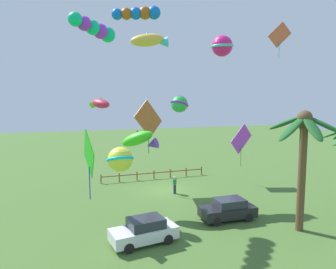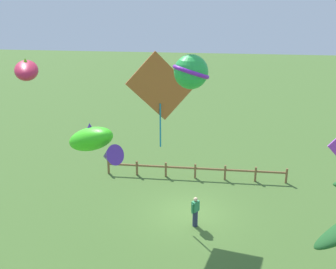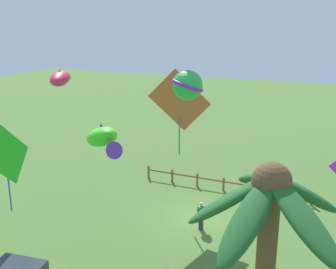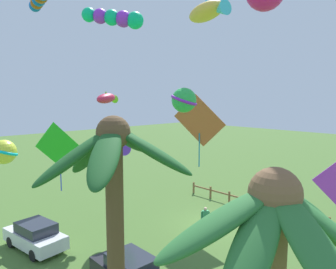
# 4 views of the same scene
# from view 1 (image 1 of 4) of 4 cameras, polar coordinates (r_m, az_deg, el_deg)

# --- Properties ---
(ground_plane) EXTENTS (120.00, 120.00, 0.00)m
(ground_plane) POSITION_cam_1_polar(r_m,az_deg,el_deg) (28.99, -0.23, -10.41)
(ground_plane) COLOR #476B2D
(palm_tree_0) EXTENTS (3.97, 4.39, 7.80)m
(palm_tree_0) POSITION_cam_1_polar(r_m,az_deg,el_deg) (20.97, 23.97, -1.20)
(palm_tree_0) COLOR brown
(palm_tree_0) RESTS_ON ground
(rail_fence) EXTENTS (11.28, 0.12, 0.95)m
(rail_fence) POSITION_cam_1_polar(r_m,az_deg,el_deg) (32.89, -2.65, -7.33)
(rail_fence) COLOR brown
(rail_fence) RESTS_ON ground
(parked_car_0) EXTENTS (3.94, 1.81, 1.51)m
(parked_car_0) POSITION_cam_1_polar(r_m,az_deg,el_deg) (22.53, 11.17, -13.56)
(parked_car_0) COLOR black
(parked_car_0) RESTS_ON ground
(parked_car_1) EXTENTS (4.10, 2.22, 1.51)m
(parked_car_1) POSITION_cam_1_polar(r_m,az_deg,el_deg) (18.89, -4.46, -17.51)
(parked_car_1) COLOR silver
(parked_car_1) RESTS_ON ground
(spectator_0) EXTENTS (0.41, 0.46, 1.59)m
(spectator_0) POSITION_cam_1_polar(r_m,az_deg,el_deg) (27.83, 1.27, -9.39)
(spectator_0) COLOR #2D3351
(spectator_0) RESTS_ON ground
(kite_tube_0) EXTENTS (3.54, 3.18, 1.52)m
(kite_tube_0) POSITION_cam_1_polar(r_m,az_deg,el_deg) (24.18, -13.58, 18.74)
(kite_tube_0) COLOR #0ACD80
(kite_diamond_1) EXTENTS (1.93, 0.34, 2.72)m
(kite_diamond_1) POSITION_cam_1_polar(r_m,az_deg,el_deg) (25.96, 20.17, 17.03)
(kite_diamond_1) COLOR #DC5E39
(kite_diamond_2) EXTENTS (3.12, 1.76, 4.93)m
(kite_diamond_2) POSITION_cam_1_polar(r_m,az_deg,el_deg) (27.79, -3.68, 2.77)
(kite_diamond_2) COLOR #BB5E2A
(kite_tube_3) EXTENTS (2.74, 1.11, 0.85)m
(kite_tube_3) POSITION_cam_1_polar(r_m,az_deg,el_deg) (18.70, -5.62, 21.63)
(kite_tube_3) COLOR blue
(kite_diamond_4) EXTENTS (2.96, 0.96, 4.29)m
(kite_diamond_4) POSITION_cam_1_polar(r_m,az_deg,el_deg) (31.34, 13.55, -0.89)
(kite_diamond_4) COLOR #B23AD7
(kite_ball_5) EXTENTS (2.05, 2.07, 1.38)m
(kite_ball_5) POSITION_cam_1_polar(r_m,az_deg,el_deg) (25.10, 2.16, 5.71)
(kite_ball_5) COLOR green
(kite_fish_6) EXTENTS (3.64, 2.05, 1.53)m
(kite_fish_6) POSITION_cam_1_polar(r_m,az_deg,el_deg) (28.70, -3.49, 17.19)
(kite_fish_6) COLOR yellow
(kite_fish_7) EXTENTS (1.62, 2.21, 0.92)m
(kite_fish_7) POSITION_cam_1_polar(r_m,az_deg,el_deg) (22.77, -12.62, 5.67)
(kite_fish_7) COLOR #D42648
(kite_diamond_8) EXTENTS (0.41, 3.30, 4.60)m
(kite_diamond_8) POSITION_cam_1_polar(r_m,az_deg,el_deg) (19.99, -14.58, -3.76)
(kite_diamond_8) COLOR green
(kite_ball_9) EXTENTS (1.47, 1.44, 1.33)m
(kite_ball_9) POSITION_cam_1_polar(r_m,az_deg,el_deg) (16.37, -8.92, -4.61)
(kite_ball_9) COLOR #E1EC3B
(kite_fish_10) EXTENTS (3.05, 2.63, 1.78)m
(kite_fish_10) POSITION_cam_1_polar(r_m,az_deg,el_deg) (22.81, -5.38, -0.91)
(kite_fish_10) COLOR #3DDF1F
(kite_ball_11) EXTENTS (2.83, 2.83, 1.82)m
(kite_ball_11) POSITION_cam_1_polar(r_m,az_deg,el_deg) (28.08, 10.09, 16.00)
(kite_ball_11) COLOR #E21C7B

